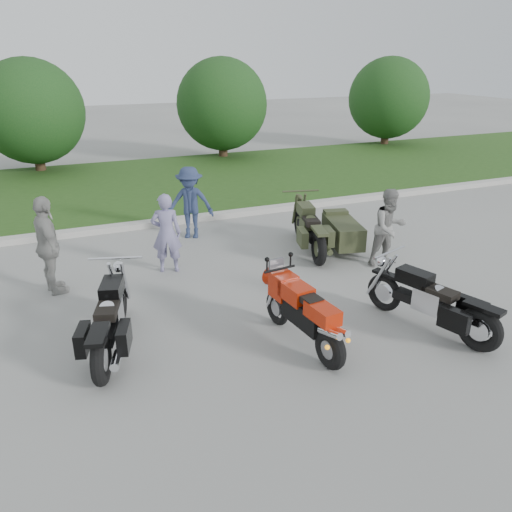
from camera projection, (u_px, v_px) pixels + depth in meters
name	position (u px, v px, depth m)	size (l,w,h in m)	color
ground	(265.00, 338.00, 7.67)	(80.00, 80.00, 0.00)	#9D9D98
curb	(172.00, 221.00, 12.78)	(60.00, 0.30, 0.15)	#B6B3AC
grass_strip	(141.00, 185.00, 16.33)	(60.00, 8.00, 0.14)	#365F20
tree_mid_left	(32.00, 112.00, 17.34)	(3.60, 3.60, 4.00)	#3F2B1C
tree_mid_right	(222.00, 104.00, 19.82)	(3.60, 3.60, 4.00)	#3F2B1C
tree_far_right	(389.00, 98.00, 22.67)	(3.60, 3.60, 4.00)	#3F2B1C
sportbike_red	(304.00, 312.00, 7.26)	(0.48, 1.99, 0.94)	black
cruiser_left	(110.00, 323.00, 7.15)	(0.83, 2.35, 0.93)	black
cruiser_right	(435.00, 305.00, 7.70)	(0.92, 2.26, 0.90)	black
cruiser_sidecar	(329.00, 231.00, 10.92)	(1.55, 2.43, 0.95)	black
person_stripe	(166.00, 233.00, 9.75)	(0.58, 0.38, 1.60)	#7E78A3
person_grey	(389.00, 228.00, 10.06)	(0.77, 0.60, 1.59)	gray
person_denim	(190.00, 203.00, 11.58)	(1.09, 0.63, 1.69)	navy
person_back	(48.00, 246.00, 8.81)	(1.06, 0.44, 1.80)	#989893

